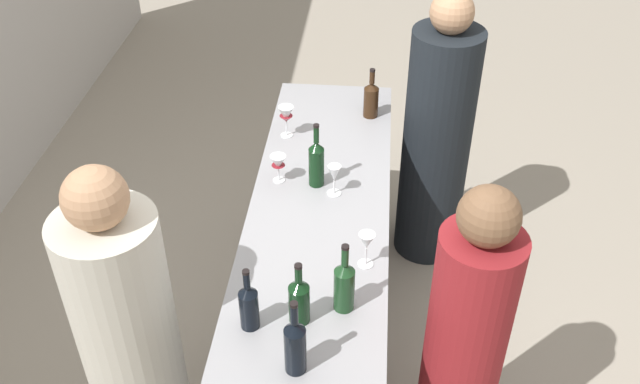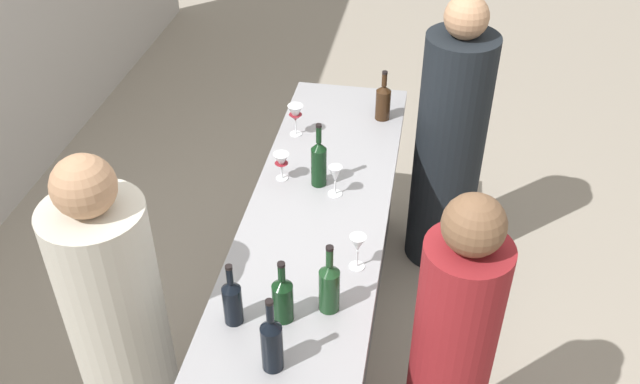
{
  "view_description": "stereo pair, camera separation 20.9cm",
  "coord_description": "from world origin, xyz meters",
  "px_view_note": "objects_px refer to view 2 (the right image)",
  "views": [
    {
      "loc": [
        -2.46,
        -0.22,
        2.85
      ],
      "look_at": [
        0.0,
        0.0,
        0.97
      ],
      "focal_mm": 39.32,
      "sensor_mm": 36.0,
      "label": 1
    },
    {
      "loc": [
        -2.43,
        -0.43,
        2.85
      ],
      "look_at": [
        0.0,
        0.0,
        0.97
      ],
      "focal_mm": 39.32,
      "sensor_mm": 36.0,
      "label": 2
    }
  ],
  "objects_px": {
    "wine_glass_near_right": "(281,162)",
    "wine_bottle_second_right_olive_green": "(329,286)",
    "person_left_guest": "(449,149)",
    "wine_glass_near_center": "(335,176)",
    "wine_glass_far_left": "(295,115)",
    "wine_bottle_center_dark_green": "(283,298)",
    "wine_bottle_far_right_amber_brown": "(383,101)",
    "wine_bottle_second_left_near_black": "(232,301)",
    "person_right_guest": "(122,335)",
    "wine_bottle_rightmost_dark_green": "(319,162)",
    "wine_glass_near_left": "(358,245)",
    "person_center_guest": "(451,359)",
    "wine_bottle_leftmost_near_black": "(272,342)"
  },
  "relations": [
    {
      "from": "wine_glass_near_right",
      "to": "person_left_guest",
      "type": "bearing_deg",
      "value": -49.52
    },
    {
      "from": "wine_bottle_rightmost_dark_green",
      "to": "wine_bottle_center_dark_green",
      "type": "bearing_deg",
      "value": -178.94
    },
    {
      "from": "wine_bottle_second_right_olive_green",
      "to": "person_right_guest",
      "type": "height_order",
      "value": "person_right_guest"
    },
    {
      "from": "wine_glass_near_center",
      "to": "wine_bottle_second_left_near_black",
      "type": "bearing_deg",
      "value": 163.23
    },
    {
      "from": "wine_glass_near_right",
      "to": "wine_bottle_second_right_olive_green",
      "type": "bearing_deg",
      "value": -155.63
    },
    {
      "from": "wine_bottle_center_dark_green",
      "to": "wine_bottle_second_right_olive_green",
      "type": "height_order",
      "value": "wine_bottle_second_right_olive_green"
    },
    {
      "from": "person_center_guest",
      "to": "person_left_guest",
      "type": "bearing_deg",
      "value": -87.18
    },
    {
      "from": "wine_glass_near_center",
      "to": "wine_glass_near_right",
      "type": "relative_size",
      "value": 1.1
    },
    {
      "from": "wine_bottle_leftmost_near_black",
      "to": "person_left_guest",
      "type": "relative_size",
      "value": 0.2
    },
    {
      "from": "wine_glass_near_left",
      "to": "wine_glass_near_right",
      "type": "distance_m",
      "value": 0.68
    },
    {
      "from": "wine_glass_near_right",
      "to": "person_center_guest",
      "type": "bearing_deg",
      "value": -132.19
    },
    {
      "from": "wine_glass_near_center",
      "to": "wine_glass_near_left",
      "type": "bearing_deg",
      "value": -160.69
    },
    {
      "from": "wine_bottle_second_right_olive_green",
      "to": "person_center_guest",
      "type": "relative_size",
      "value": 0.21
    },
    {
      "from": "wine_glass_near_left",
      "to": "wine_glass_far_left",
      "type": "bearing_deg",
      "value": 25.31
    },
    {
      "from": "wine_glass_far_left",
      "to": "wine_bottle_second_left_near_black",
      "type": "bearing_deg",
      "value": -178.69
    },
    {
      "from": "wine_bottle_center_dark_green",
      "to": "wine_glass_near_left",
      "type": "height_order",
      "value": "wine_bottle_center_dark_green"
    },
    {
      "from": "wine_glass_far_left",
      "to": "person_right_guest",
      "type": "xyz_separation_m",
      "value": [
        -1.26,
        0.45,
        -0.31
      ]
    },
    {
      "from": "wine_bottle_second_right_olive_green",
      "to": "person_right_guest",
      "type": "xyz_separation_m",
      "value": [
        -0.11,
        0.81,
        -0.31
      ]
    },
    {
      "from": "wine_bottle_second_left_near_black",
      "to": "wine_glass_far_left",
      "type": "height_order",
      "value": "wine_bottle_second_left_near_black"
    },
    {
      "from": "wine_bottle_second_left_near_black",
      "to": "wine_glass_far_left",
      "type": "relative_size",
      "value": 1.63
    },
    {
      "from": "wine_glass_near_left",
      "to": "wine_glass_near_center",
      "type": "bearing_deg",
      "value": 19.31
    },
    {
      "from": "wine_bottle_second_right_olive_green",
      "to": "wine_glass_near_right",
      "type": "distance_m",
      "value": 0.85
    },
    {
      "from": "person_right_guest",
      "to": "wine_glass_near_right",
      "type": "bearing_deg",
      "value": 52.06
    },
    {
      "from": "wine_bottle_center_dark_green",
      "to": "wine_bottle_second_left_near_black",
      "type": "bearing_deg",
      "value": 103.97
    },
    {
      "from": "wine_bottle_leftmost_near_black",
      "to": "wine_bottle_center_dark_green",
      "type": "relative_size",
      "value": 1.17
    },
    {
      "from": "wine_glass_far_left",
      "to": "person_left_guest",
      "type": "bearing_deg",
      "value": -70.82
    },
    {
      "from": "wine_bottle_second_left_near_black",
      "to": "wine_bottle_far_right_amber_brown",
      "type": "relative_size",
      "value": 0.99
    },
    {
      "from": "wine_bottle_rightmost_dark_green",
      "to": "wine_glass_near_center",
      "type": "relative_size",
      "value": 2.12
    },
    {
      "from": "person_left_guest",
      "to": "wine_bottle_second_left_near_black",
      "type": "bearing_deg",
      "value": 56.99
    },
    {
      "from": "wine_glass_near_right",
      "to": "person_left_guest",
      "type": "height_order",
      "value": "person_left_guest"
    },
    {
      "from": "wine_bottle_far_right_amber_brown",
      "to": "wine_bottle_second_left_near_black",
      "type": "bearing_deg",
      "value": 165.6
    },
    {
      "from": "wine_bottle_second_right_olive_green",
      "to": "wine_glass_far_left",
      "type": "relative_size",
      "value": 1.82
    },
    {
      "from": "wine_bottle_second_left_near_black",
      "to": "wine_bottle_rightmost_dark_green",
      "type": "xyz_separation_m",
      "value": [
        0.88,
        -0.16,
        0.02
      ]
    },
    {
      "from": "wine_glass_near_center",
      "to": "wine_bottle_second_right_olive_green",
      "type": "bearing_deg",
      "value": -172.9
    },
    {
      "from": "wine_glass_far_left",
      "to": "person_right_guest",
      "type": "height_order",
      "value": "person_right_guest"
    },
    {
      "from": "wine_glass_near_left",
      "to": "wine_glass_near_right",
      "type": "relative_size",
      "value": 1.15
    },
    {
      "from": "wine_bottle_second_right_olive_green",
      "to": "wine_glass_near_center",
      "type": "xyz_separation_m",
      "value": [
        0.69,
        0.09,
        -0.01
      ]
    },
    {
      "from": "wine_bottle_center_dark_green",
      "to": "wine_bottle_far_right_amber_brown",
      "type": "relative_size",
      "value": 1.0
    },
    {
      "from": "person_left_guest",
      "to": "wine_glass_near_center",
      "type": "bearing_deg",
      "value": 48.23
    },
    {
      "from": "person_center_guest",
      "to": "wine_bottle_leftmost_near_black",
      "type": "bearing_deg",
      "value": 28.45
    },
    {
      "from": "person_right_guest",
      "to": "wine_bottle_second_right_olive_green",
      "type": "bearing_deg",
      "value": -2.69
    },
    {
      "from": "wine_bottle_far_right_amber_brown",
      "to": "person_center_guest",
      "type": "distance_m",
      "value": 1.47
    },
    {
      "from": "wine_bottle_leftmost_near_black",
      "to": "wine_glass_near_left",
      "type": "height_order",
      "value": "wine_bottle_leftmost_near_black"
    },
    {
      "from": "wine_bottle_second_right_olive_green",
      "to": "wine_bottle_rightmost_dark_green",
      "type": "xyz_separation_m",
      "value": [
        0.76,
        0.17,
        0.01
      ]
    },
    {
      "from": "wine_bottle_far_right_amber_brown",
      "to": "person_center_guest",
      "type": "height_order",
      "value": "person_center_guest"
    },
    {
      "from": "wine_glass_near_center",
      "to": "person_center_guest",
      "type": "relative_size",
      "value": 0.1
    },
    {
      "from": "wine_bottle_center_dark_green",
      "to": "wine_glass_far_left",
      "type": "xyz_separation_m",
      "value": [
        1.24,
        0.2,
        0.01
      ]
    },
    {
      "from": "wine_glass_near_right",
      "to": "wine_glass_far_left",
      "type": "distance_m",
      "value": 0.39
    },
    {
      "from": "wine_bottle_second_left_near_black",
      "to": "person_center_guest",
      "type": "xyz_separation_m",
      "value": [
        0.14,
        -0.81,
        -0.33
      ]
    },
    {
      "from": "wine_bottle_second_right_olive_green",
      "to": "person_left_guest",
      "type": "xyz_separation_m",
      "value": [
        1.43,
        -0.43,
        -0.3
      ]
    }
  ]
}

